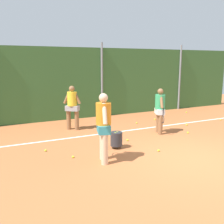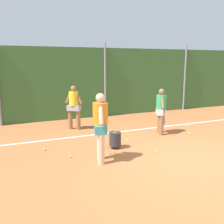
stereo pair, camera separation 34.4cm
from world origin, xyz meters
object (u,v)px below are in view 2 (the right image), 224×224
at_px(tennis_ball_0, 73,120).
at_px(tennis_ball_9, 158,120).
at_px(player_backcourt_far, 74,105).
at_px(tennis_ball_3, 191,113).
at_px(tennis_ball_4, 139,123).
at_px(tennis_ball_2, 190,133).
at_px(tennis_ball_6, 71,156).
at_px(tennis_ball_7, 127,140).
at_px(player_midcourt, 161,109).
at_px(tennis_ball_5, 71,122).
at_px(tennis_ball_10, 45,149).
at_px(tennis_ball_11, 189,126).
at_px(ball_hopper, 115,139).
at_px(player_foreground_near, 100,124).
at_px(tennis_ball_8, 157,151).

xyz_separation_m(tennis_ball_0, tennis_ball_9, (3.53, -1.35, 0.00)).
xyz_separation_m(player_backcourt_far, tennis_ball_0, (0.30, 1.34, -0.92)).
height_order(tennis_ball_3, tennis_ball_4, same).
bearing_deg(tennis_ball_4, tennis_ball_2, -66.57).
bearing_deg(player_backcourt_far, tennis_ball_6, -69.12).
distance_m(tennis_ball_0, tennis_ball_6, 4.41).
height_order(tennis_ball_3, tennis_ball_7, same).
bearing_deg(player_midcourt, tennis_ball_0, -121.64).
relative_size(tennis_ball_0, tennis_ball_5, 1.00).
bearing_deg(player_backcourt_far, tennis_ball_10, -87.40).
relative_size(tennis_ball_2, tennis_ball_5, 1.00).
relative_size(player_backcourt_far, tennis_ball_5, 25.68).
height_order(tennis_ball_5, tennis_ball_11, same).
relative_size(tennis_ball_3, tennis_ball_11, 1.00).
bearing_deg(ball_hopper, tennis_ball_2, 5.84).
xyz_separation_m(player_backcourt_far, tennis_ball_6, (-0.90, -2.91, -0.92)).
bearing_deg(tennis_ball_3, tennis_ball_0, 173.47).
xyz_separation_m(player_foreground_near, tennis_ball_11, (4.65, 2.07, -0.98)).
relative_size(tennis_ball_0, tennis_ball_9, 1.00).
bearing_deg(tennis_ball_11, ball_hopper, -161.99).
bearing_deg(tennis_ball_6, tennis_ball_9, 31.55).
height_order(tennis_ball_5, tennis_ball_10, same).
height_order(tennis_ball_6, tennis_ball_7, same).
distance_m(tennis_ball_2, tennis_ball_8, 2.39).
relative_size(player_foreground_near, tennis_ball_7, 27.35).
bearing_deg(player_foreground_near, tennis_ball_0, 10.37).
bearing_deg(tennis_ball_2, tennis_ball_10, 176.54).
height_order(player_foreground_near, tennis_ball_3, player_foreground_near).
xyz_separation_m(tennis_ball_2, tennis_ball_5, (-3.49, 3.46, 0.00)).
height_order(tennis_ball_4, tennis_ball_6, same).
bearing_deg(player_midcourt, tennis_ball_10, -65.82).
xyz_separation_m(ball_hopper, tennis_ball_3, (5.70, 3.34, -0.26)).
relative_size(tennis_ball_8, tennis_ball_10, 1.00).
relative_size(player_backcourt_far, tennis_ball_3, 25.68).
distance_m(tennis_ball_0, tennis_ball_2, 4.98).
bearing_deg(player_backcourt_far, tennis_ball_9, 37.92).
relative_size(player_midcourt, ball_hopper, 3.21).
xyz_separation_m(tennis_ball_3, tennis_ball_11, (-1.83, -2.09, 0.00)).
xyz_separation_m(player_foreground_near, tennis_ball_8, (1.76, 0.01, -0.98)).
distance_m(tennis_ball_3, tennis_ball_4, 3.64).
relative_size(tennis_ball_4, tennis_ball_5, 1.00).
height_order(ball_hopper, tennis_ball_9, ball_hopper).
xyz_separation_m(tennis_ball_2, tennis_ball_11, (0.78, 0.94, 0.00)).
relative_size(tennis_ball_7, tennis_ball_10, 1.00).
bearing_deg(tennis_ball_0, tennis_ball_6, -105.73).
bearing_deg(tennis_ball_10, ball_hopper, -17.31).
distance_m(tennis_ball_8, tennis_ball_9, 4.18).
height_order(tennis_ball_2, tennis_ball_5, same).
bearing_deg(ball_hopper, tennis_ball_11, 18.01).
bearing_deg(player_foreground_near, player_midcourt, -44.35).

